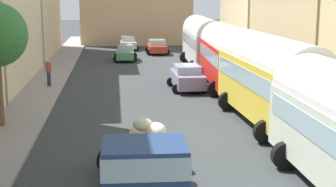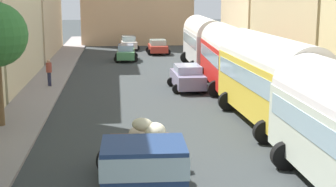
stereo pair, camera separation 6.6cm
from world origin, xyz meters
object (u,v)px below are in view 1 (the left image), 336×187
parked_bus_3 (203,40)px  car_1 (128,43)px  car_2 (187,77)px  pedestrian_3 (49,72)px  parked_bus_1 (269,76)px  cargo_truck_0 (144,165)px  car_0 (125,53)px  car_3 (157,47)px  parked_bus_2 (227,54)px

parked_bus_3 → car_1: size_ratio=2.11×
car_2 → pedestrian_3: 9.02m
parked_bus_1 → cargo_truck_0: size_ratio=1.46×
parked_bus_3 → car_2: size_ratio=2.20×
car_0 → car_3: (3.27, 4.56, -0.01)m
parked_bus_2 → car_1: (-5.81, 22.69, -1.51)m
car_1 → car_2: bearing=-82.0°
car_3 → cargo_truck_0: bearing=-95.4°
car_1 → pedestrian_3: pedestrian_3 is taller
parked_bus_2 → car_0: 15.38m
parked_bus_3 → cargo_truck_0: 27.32m
parked_bus_1 → car_2: (-2.60, 8.87, -1.54)m
car_0 → car_1: size_ratio=0.94×
car_1 → car_2: (3.21, -22.83, 0.06)m
car_1 → cargo_truck_0: bearing=-90.8°
parked_bus_1 → car_1: bearing=100.4°
parked_bus_1 → car_3: parked_bus_1 is taller
parked_bus_2 → car_0: (-6.25, 13.97, -1.52)m
cargo_truck_0 → car_1: cargo_truck_0 is taller
cargo_truck_0 → car_2: size_ratio=1.64×
car_0 → car_3: 5.61m
car_2 → car_3: size_ratio=1.11×
parked_bus_3 → car_3: size_ratio=2.44×
parked_bus_3 → car_3: bearing=107.3°
parked_bus_2 → car_3: (-2.97, 18.53, -1.53)m
parked_bus_1 → car_2: size_ratio=2.40×
parked_bus_3 → cargo_truck_0: bearing=-103.5°
car_0 → pedestrian_3: pedestrian_3 is taller
parked_bus_3 → car_2: 9.61m
parked_bus_1 → car_1: parked_bus_1 is taller
parked_bus_1 → car_3: bearing=96.2°
cargo_truck_0 → car_2: cargo_truck_0 is taller
car_3 → parked_bus_1: bearing=-83.8°
cargo_truck_0 → car_0: cargo_truck_0 is taller
parked_bus_2 → parked_bus_3: parked_bus_3 is taller
parked_bus_2 → cargo_truck_0: 18.70m
car_3 → parked_bus_2: bearing=-80.9°
parked_bus_1 → parked_bus_2: bearing=90.0°
car_0 → pedestrian_3: (-5.25, -12.66, 0.34)m
cargo_truck_0 → car_1: size_ratio=1.58×
parked_bus_3 → car_1: (-5.81, 13.69, -1.55)m
cargo_truck_0 → car_0: bearing=89.7°
cargo_truck_0 → car_1: 40.25m
car_3 → parked_bus_3: bearing=-72.7°
pedestrian_3 → parked_bus_3: bearing=33.8°
cargo_truck_0 → car_3: cargo_truck_0 is taller
car_0 → car_1: bearing=87.1°
car_1 → pedestrian_3: bearing=-104.9°
cargo_truck_0 → car_3: size_ratio=1.82×
cargo_truck_0 → car_2: bearing=77.7°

